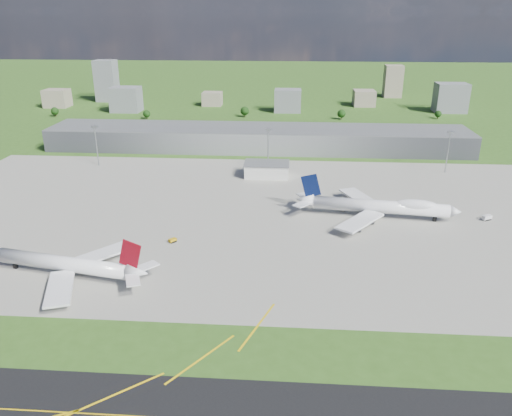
# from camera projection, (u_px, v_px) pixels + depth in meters

# --- Properties ---
(ground) EXTENTS (1400.00, 1400.00, 0.00)m
(ground) POSITION_uv_depth(u_px,v_px,m) (256.00, 154.00, 349.61)
(ground) COLOR #33591B
(ground) RESTS_ON ground
(apron) EXTENTS (360.00, 190.00, 0.08)m
(apron) POSITION_uv_depth(u_px,v_px,m) (261.00, 213.00, 246.89)
(apron) COLOR gray
(apron) RESTS_ON ground
(terminal) EXTENTS (300.00, 42.00, 15.00)m
(terminal) POSITION_uv_depth(u_px,v_px,m) (258.00, 138.00, 360.77)
(terminal) COLOR gray
(terminal) RESTS_ON ground
(ops_building) EXTENTS (26.00, 16.00, 8.00)m
(ops_building) POSITION_uv_depth(u_px,v_px,m) (267.00, 170.00, 301.10)
(ops_building) COLOR silver
(ops_building) RESTS_ON ground
(mast_west) EXTENTS (3.50, 2.00, 25.90)m
(mast_west) POSITION_uv_depth(u_px,v_px,m) (96.00, 139.00, 317.24)
(mast_west) COLOR gray
(mast_west) RESTS_ON ground
(mast_center) EXTENTS (3.50, 2.00, 25.90)m
(mast_center) POSITION_uv_depth(u_px,v_px,m) (268.00, 142.00, 309.97)
(mast_center) COLOR gray
(mast_center) RESTS_ON ground
(mast_east) EXTENTS (3.50, 2.00, 25.90)m
(mast_east) POSITION_uv_depth(u_px,v_px,m) (449.00, 145.00, 302.71)
(mast_east) COLOR gray
(mast_east) RESTS_ON ground
(airliner_red_twin) EXTENTS (66.88, 51.46, 18.45)m
(airliner_red_twin) POSITION_uv_depth(u_px,v_px,m) (69.00, 265.00, 186.42)
(airliner_red_twin) COLOR white
(airliner_red_twin) RESTS_ON ground
(airliner_blue_quad) EXTENTS (77.63, 60.48, 20.28)m
(airliner_blue_quad) POSITION_uv_depth(u_px,v_px,m) (380.00, 207.00, 240.01)
(airliner_blue_quad) COLOR white
(airliner_blue_quad) RESTS_ON ground
(tug_yellow) EXTENTS (3.60, 3.69, 1.66)m
(tug_yellow) POSITION_uv_depth(u_px,v_px,m) (173.00, 241.00, 215.63)
(tug_yellow) COLOR gold
(tug_yellow) RESTS_ON ground
(van_white_near) EXTENTS (3.53, 5.27, 2.48)m
(van_white_near) POSITION_uv_depth(u_px,v_px,m) (344.00, 208.00, 250.49)
(van_white_near) COLOR silver
(van_white_near) RESTS_ON ground
(van_white_far) EXTENTS (5.16, 4.11, 2.43)m
(van_white_far) POSITION_uv_depth(u_px,v_px,m) (487.00, 218.00, 238.43)
(van_white_far) COLOR silver
(van_white_far) RESTS_ON ground
(bldg_far_w) EXTENTS (24.00, 20.00, 18.00)m
(bldg_far_w) POSITION_uv_depth(u_px,v_px,m) (57.00, 98.00, 518.54)
(bldg_far_w) COLOR gray
(bldg_far_w) RESTS_ON ground
(bldg_w) EXTENTS (28.00, 22.00, 24.00)m
(bldg_w) POSITION_uv_depth(u_px,v_px,m) (126.00, 99.00, 493.60)
(bldg_w) COLOR slate
(bldg_w) RESTS_ON ground
(bldg_cw) EXTENTS (20.00, 18.00, 14.00)m
(bldg_cw) POSITION_uv_depth(u_px,v_px,m) (212.00, 99.00, 527.26)
(bldg_cw) COLOR gray
(bldg_cw) RESTS_ON ground
(bldg_c) EXTENTS (26.00, 20.00, 22.00)m
(bldg_c) POSITION_uv_depth(u_px,v_px,m) (288.00, 101.00, 492.67)
(bldg_c) COLOR slate
(bldg_c) RESTS_ON ground
(bldg_ce) EXTENTS (22.00, 24.00, 16.00)m
(bldg_ce) POSITION_uv_depth(u_px,v_px,m) (364.00, 98.00, 525.59)
(bldg_ce) COLOR gray
(bldg_ce) RESTS_ON ground
(bldg_e) EXTENTS (30.00, 22.00, 28.00)m
(bldg_e) POSITION_uv_depth(u_px,v_px,m) (451.00, 98.00, 490.27)
(bldg_e) COLOR slate
(bldg_e) RESTS_ON ground
(bldg_tall_w) EXTENTS (22.00, 20.00, 44.00)m
(bldg_tall_w) POSITION_uv_depth(u_px,v_px,m) (107.00, 81.00, 548.22)
(bldg_tall_w) COLOR slate
(bldg_tall_w) RESTS_ON ground
(bldg_tall_e) EXTENTS (20.00, 18.00, 36.00)m
(bldg_tall_e) POSITION_uv_depth(u_px,v_px,m) (393.00, 81.00, 574.94)
(bldg_tall_e) COLOR gray
(bldg_tall_e) RESTS_ON ground
(tree_far_w) EXTENTS (7.20, 7.20, 8.80)m
(tree_far_w) POSITION_uv_depth(u_px,v_px,m) (55.00, 111.00, 472.24)
(tree_far_w) COLOR #382314
(tree_far_w) RESTS_ON ground
(tree_w) EXTENTS (6.75, 6.75, 8.25)m
(tree_w) POSITION_uv_depth(u_px,v_px,m) (147.00, 114.00, 461.77)
(tree_w) COLOR #382314
(tree_w) RESTS_ON ground
(tree_c) EXTENTS (8.10, 8.10, 9.90)m
(tree_c) POSITION_uv_depth(u_px,v_px,m) (245.00, 111.00, 469.38)
(tree_c) COLOR #382314
(tree_c) RESTS_ON ground
(tree_e) EXTENTS (7.65, 7.65, 9.35)m
(tree_e) POSITION_uv_depth(u_px,v_px,m) (341.00, 114.00, 458.92)
(tree_e) COLOR #382314
(tree_e) RESTS_ON ground
(tree_far_e) EXTENTS (6.30, 6.30, 7.70)m
(tree_far_e) POSITION_uv_depth(u_px,v_px,m) (438.00, 114.00, 462.61)
(tree_far_e) COLOR #382314
(tree_far_e) RESTS_ON ground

